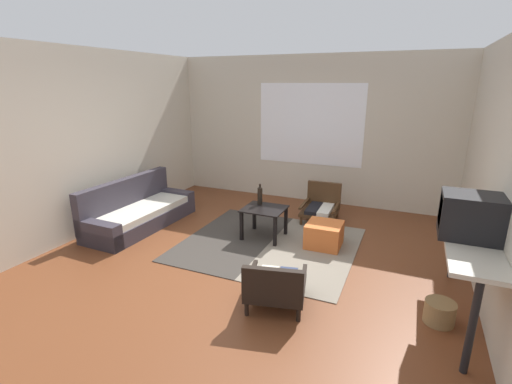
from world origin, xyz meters
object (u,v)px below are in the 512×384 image
(ottoman_orange, at_px, (324,235))
(couch, at_px, (138,212))
(armchair_by_window, at_px, (321,205))
(coffee_table, at_px, (264,214))
(clay_vase, at_px, (466,207))
(console_shelf, at_px, (468,243))
(glass_bottle, at_px, (260,196))
(crt_television, at_px, (474,216))
(wicker_basket, at_px, (439,312))
(armchair_striped_foreground, at_px, (275,285))

(ottoman_orange, bearing_deg, couch, -171.81)
(armchair_by_window, bearing_deg, coffee_table, -118.96)
(couch, relative_size, coffee_table, 3.22)
(armchair_by_window, bearing_deg, clay_vase, -39.63)
(console_shelf, relative_size, glass_bottle, 5.56)
(glass_bottle, bearing_deg, crt_television, -25.22)
(couch, distance_m, clay_vase, 4.53)
(glass_bottle, height_order, wicker_basket, glass_bottle)
(crt_television, bearing_deg, armchair_striped_foreground, -163.55)
(ottoman_orange, height_order, console_shelf, console_shelf)
(armchair_striped_foreground, bearing_deg, wicker_basket, 13.94)
(couch, distance_m, glass_bottle, 1.99)
(couch, bearing_deg, crt_television, -9.02)
(armchair_striped_foreground, distance_m, clay_vase, 2.14)
(couch, bearing_deg, glass_bottle, 15.03)
(console_shelf, bearing_deg, ottoman_orange, 146.26)
(console_shelf, height_order, crt_television, crt_television)
(couch, xyz_separation_m, crt_television, (4.47, -0.71, 0.84))
(coffee_table, height_order, crt_television, crt_television)
(glass_bottle, bearing_deg, console_shelf, -23.82)
(ottoman_orange, bearing_deg, crt_television, -35.63)
(wicker_basket, bearing_deg, armchair_by_window, 127.13)
(armchair_striped_foreground, distance_m, glass_bottle, 1.97)
(console_shelf, height_order, clay_vase, clay_vase)
(couch, distance_m, coffee_table, 2.05)
(ottoman_orange, bearing_deg, armchair_striped_foreground, -94.05)
(glass_bottle, bearing_deg, armchair_striped_foreground, -62.41)
(ottoman_orange, distance_m, glass_bottle, 1.10)
(armchair_by_window, xyz_separation_m, console_shelf, (1.87, -2.06, 0.51))
(ottoman_orange, distance_m, crt_television, 2.13)
(coffee_table, relative_size, glass_bottle, 1.90)
(coffee_table, relative_size, armchair_striped_foreground, 0.79)
(couch, distance_m, wicker_basket, 4.39)
(armchair_by_window, height_order, glass_bottle, glass_bottle)
(armchair_striped_foreground, height_order, console_shelf, console_shelf)
(clay_vase, xyz_separation_m, wicker_basket, (-0.16, -0.71, -0.86))
(armchair_by_window, relative_size, armchair_striped_foreground, 0.87)
(glass_bottle, bearing_deg, wicker_basket, -28.82)
(console_shelf, distance_m, wicker_basket, 0.71)
(console_shelf, relative_size, wicker_basket, 6.16)
(crt_television, xyz_separation_m, glass_bottle, (-2.58, 1.22, -0.47))
(armchair_by_window, bearing_deg, wicker_basket, -52.87)
(armchair_by_window, relative_size, clay_vase, 2.33)
(armchair_by_window, height_order, clay_vase, clay_vase)
(clay_vase, height_order, glass_bottle, clay_vase)
(glass_bottle, xyz_separation_m, wicker_basket, (2.43, -1.33, -0.48))
(armchair_by_window, xyz_separation_m, wicker_basket, (1.71, -2.26, -0.15))
(ottoman_orange, bearing_deg, clay_vase, -18.79)
(wicker_basket, bearing_deg, glass_bottle, 151.18)
(ottoman_orange, xyz_separation_m, glass_bottle, (-1.01, 0.09, 0.42))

